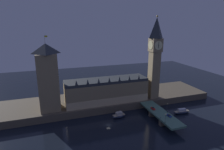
# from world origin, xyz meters

# --- Properties ---
(ground_plane) EXTENTS (400.00, 400.00, 0.00)m
(ground_plane) POSITION_xyz_m (0.00, 0.00, 0.00)
(ground_plane) COLOR black
(embankment) EXTENTS (220.00, 42.00, 6.19)m
(embankment) POSITION_xyz_m (0.00, 39.00, 3.09)
(embankment) COLOR brown
(embankment) RESTS_ON ground_plane
(parliament_hall) EXTENTS (72.25, 20.11, 24.57)m
(parliament_hall) POSITION_xyz_m (7.66, 30.37, 16.43)
(parliament_hall) COLOR #8E7A56
(parliament_hall) RESTS_ON embankment
(clock_tower) EXTENTS (10.12, 10.23, 74.22)m
(clock_tower) POSITION_xyz_m (51.72, 25.57, 45.58)
(clock_tower) COLOR #8E7A56
(clock_tower) RESTS_ON embankment
(victoria_tower) EXTENTS (15.65, 15.65, 59.13)m
(victoria_tower) POSITION_xyz_m (-40.01, 29.17, 32.89)
(victoria_tower) COLOR #8E7A56
(victoria_tower) RESTS_ON embankment
(bridge) EXTENTS (12.10, 46.00, 6.33)m
(bridge) POSITION_xyz_m (41.16, -5.00, 4.70)
(bridge) COLOR #4C7560
(bridge) RESTS_ON ground_plane
(car_northbound_lead) EXTENTS (2.06, 4.53, 1.59)m
(car_northbound_lead) POSITION_xyz_m (38.50, 1.95, 7.08)
(car_northbound_lead) COLOR red
(car_northbound_lead) RESTS_ON bridge
(car_southbound_lead) EXTENTS (2.06, 4.36, 1.34)m
(car_southbound_lead) POSITION_xyz_m (43.82, -12.38, 6.96)
(car_southbound_lead) COLOR navy
(car_southbound_lead) RESTS_ON bridge
(pedestrian_near_rail) EXTENTS (0.38, 0.38, 1.63)m
(pedestrian_near_rail) POSITION_xyz_m (35.84, -13.15, 7.19)
(pedestrian_near_rail) COLOR black
(pedestrian_near_rail) RESTS_ON bridge
(pedestrian_mid_walk) EXTENTS (0.38, 0.38, 1.80)m
(pedestrian_mid_walk) POSITION_xyz_m (46.48, -6.33, 7.29)
(pedestrian_mid_walk) COLOR black
(pedestrian_mid_walk) RESTS_ON bridge
(street_lamp_near) EXTENTS (1.34, 0.60, 7.04)m
(street_lamp_near) POSITION_xyz_m (35.44, -19.72, 10.73)
(street_lamp_near) COLOR #2D3333
(street_lamp_near) RESTS_ON bridge
(street_lamp_mid) EXTENTS (1.34, 0.60, 7.14)m
(street_lamp_mid) POSITION_xyz_m (46.88, -5.00, 10.79)
(street_lamp_mid) COLOR #2D3333
(street_lamp_mid) RESTS_ON bridge
(boat_upstream) EXTENTS (11.76, 6.27, 4.76)m
(boat_upstream) POSITION_xyz_m (11.71, 8.96, 1.74)
(boat_upstream) COLOR #1E2842
(boat_upstream) RESTS_ON ground_plane
(boat_downstream) EXTENTS (15.01, 5.01, 4.44)m
(boat_downstream) POSITION_xyz_m (64.49, -1.33, 1.62)
(boat_downstream) COLOR #1E2842
(boat_downstream) RESTS_ON ground_plane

